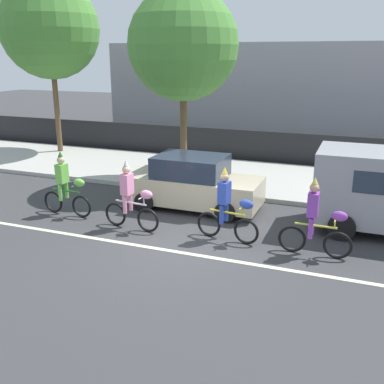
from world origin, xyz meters
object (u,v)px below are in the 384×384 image
Objects in this scene: parade_cyclist_pink at (131,200)px; parked_car_beige at (193,184)px; parade_cyclist_cobalt at (228,209)px; parade_cyclist_lime at (66,188)px; parade_cyclist_purple at (317,222)px.

parked_car_beige is (0.92, 2.26, -0.06)m from parade_cyclist_pink.
parade_cyclist_cobalt is at bearing 3.97° from parade_cyclist_pink.
parade_cyclist_lime and parade_cyclist_cobalt have the same top height.
parade_cyclist_pink and parade_cyclist_purple have the same top height.
parade_cyclist_cobalt is at bearing -1.43° from parade_cyclist_lime.
parade_cyclist_pink and parade_cyclist_cobalt have the same top height.
parade_cyclist_pink is 2.66m from parade_cyclist_cobalt.
parade_cyclist_pink is 0.47× the size of parked_car_beige.
parade_cyclist_lime and parade_cyclist_purple have the same top height.
parade_cyclist_cobalt is 2.19m from parade_cyclist_purple.
parade_cyclist_lime is 4.97m from parade_cyclist_cobalt.
parked_car_beige is (-3.92, 2.21, -0.06)m from parade_cyclist_purple.
parade_cyclist_lime is 1.00× the size of parade_cyclist_pink.
parade_cyclist_pink is 2.44m from parked_car_beige.
parked_car_beige is at bearing 67.76° from parade_cyclist_pink.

